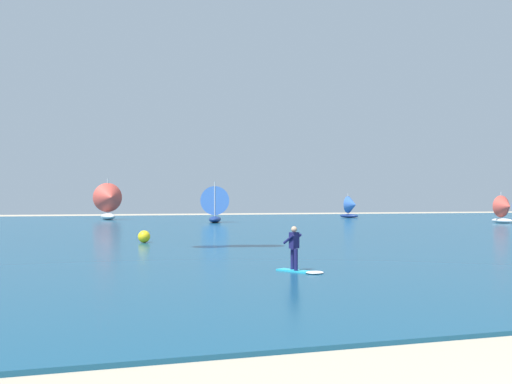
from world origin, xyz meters
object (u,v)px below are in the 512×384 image
object	(u,v)px
sailboat_heeled_over	(505,209)
sailboat_far_right	(109,201)
sailboat_far_left	(215,204)
sailboat_outermost	(351,207)
kitesurfer	(298,255)
marker_buoy	(144,237)

from	to	relation	value
sailboat_heeled_over	sailboat_far_right	bearing A→B (deg)	149.86
sailboat_far_left	sailboat_outermost	xyz separation A→B (m)	(23.30, 10.99, -0.54)
kitesurfer	sailboat_outermost	distance (m)	64.74
kitesurfer	sailboat_far_right	xyz separation A→B (m)	(-4.93, 59.06, 1.98)
sailboat_far_left	sailboat_far_right	bearing A→B (deg)	132.84
sailboat_far_right	sailboat_outermost	bearing A→B (deg)	-3.01
sailboat_far_right	sailboat_outermost	distance (m)	35.26
sailboat_far_right	marker_buoy	bearing A→B (deg)	-88.98
kitesurfer	sailboat_far_right	world-z (taller)	sailboat_far_right
sailboat_heeled_over	kitesurfer	bearing A→B (deg)	-138.33
sailboat_far_left	sailboat_outermost	size ratio (longest dim) A/B	1.32
sailboat_heeled_over	sailboat_far_right	world-z (taller)	sailboat_far_right
sailboat_far_left	marker_buoy	xyz separation A→B (m)	(-11.13, -30.20, -1.84)
sailboat_far_left	sailboat_heeled_over	xyz separation A→B (m)	(31.24, -12.22, -0.57)
sailboat_far_left	kitesurfer	bearing A→B (deg)	-98.58
kitesurfer	sailboat_heeled_over	bearing A→B (deg)	41.67
sailboat_far_right	sailboat_outermost	world-z (taller)	sailboat_far_right
sailboat_far_right	sailboat_heeled_over	bearing A→B (deg)	-30.14
sailboat_far_left	sailboat_heeled_over	bearing A→B (deg)	-21.36
sailboat_heeled_over	sailboat_far_left	bearing A→B (deg)	158.64
sailboat_far_left	sailboat_outermost	distance (m)	25.77
kitesurfer	marker_buoy	world-z (taller)	kitesurfer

